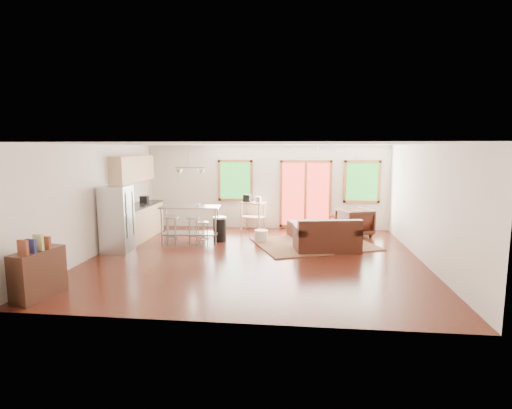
# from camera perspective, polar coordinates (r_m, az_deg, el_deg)

# --- Properties ---
(floor) EXTENTS (7.50, 7.00, 0.02)m
(floor) POSITION_cam_1_polar(r_m,az_deg,el_deg) (9.31, -0.20, -7.65)
(floor) COLOR #35130C
(floor) RESTS_ON ground
(ceiling) EXTENTS (7.50, 7.00, 0.02)m
(ceiling) POSITION_cam_1_polar(r_m,az_deg,el_deg) (8.97, -0.21, 8.69)
(ceiling) COLOR white
(ceiling) RESTS_ON ground
(back_wall) EXTENTS (7.50, 0.02, 2.60)m
(back_wall) POSITION_cam_1_polar(r_m,az_deg,el_deg) (12.52, 1.60, 2.51)
(back_wall) COLOR silver
(back_wall) RESTS_ON ground
(left_wall) EXTENTS (0.02, 7.00, 2.60)m
(left_wall) POSITION_cam_1_polar(r_m,az_deg,el_deg) (10.18, -21.75, 0.64)
(left_wall) COLOR silver
(left_wall) RESTS_ON ground
(right_wall) EXTENTS (0.02, 7.00, 2.60)m
(right_wall) POSITION_cam_1_polar(r_m,az_deg,el_deg) (9.40, 23.20, -0.00)
(right_wall) COLOR silver
(right_wall) RESTS_ON ground
(front_wall) EXTENTS (7.50, 0.02, 2.60)m
(front_wall) POSITION_cam_1_polar(r_m,az_deg,el_deg) (5.62, -4.23, -4.42)
(front_wall) COLOR silver
(front_wall) RESTS_ON ground
(window_left) EXTENTS (1.10, 0.05, 1.30)m
(window_left) POSITION_cam_1_polar(r_m,az_deg,el_deg) (12.57, -2.97, 3.44)
(window_left) COLOR #1E5B1D
(window_left) RESTS_ON back_wall
(french_doors) EXTENTS (1.60, 0.05, 2.10)m
(french_doors) POSITION_cam_1_polar(r_m,az_deg,el_deg) (12.45, 7.09, 1.49)
(french_doors) COLOR red
(french_doors) RESTS_ON back_wall
(window_right) EXTENTS (1.10, 0.05, 1.30)m
(window_right) POSITION_cam_1_polar(r_m,az_deg,el_deg) (12.55, 14.91, 3.17)
(window_right) COLOR #1E5B1D
(window_right) RESTS_ON back_wall
(rug) EXTENTS (3.55, 3.18, 0.03)m
(rug) POSITION_cam_1_polar(r_m,az_deg,el_deg) (10.67, 8.24, -5.57)
(rug) COLOR #52663B
(rug) RESTS_ON floor
(loveseat) EXTENTS (1.67, 1.13, 0.82)m
(loveseat) POSITION_cam_1_polar(r_m,az_deg,el_deg) (9.98, 10.10, -4.72)
(loveseat) COLOR black
(loveseat) RESTS_ON floor
(coffee_table) EXTENTS (1.12, 0.78, 0.41)m
(coffee_table) POSITION_cam_1_polar(r_m,az_deg,el_deg) (11.03, 9.55, -3.33)
(coffee_table) COLOR #351C12
(coffee_table) RESTS_ON floor
(armchair) EXTENTS (1.10, 1.07, 0.88)m
(armchair) POSITION_cam_1_polar(r_m,az_deg,el_deg) (11.82, 13.85, -2.27)
(armchair) COLOR black
(armchair) RESTS_ON floor
(ottoman) EXTENTS (0.87, 0.87, 0.44)m
(ottoman) POSITION_cam_1_polar(r_m,az_deg,el_deg) (11.44, 6.56, -3.54)
(ottoman) COLOR black
(ottoman) RESTS_ON floor
(pouf) EXTENTS (0.40, 0.40, 0.32)m
(pouf) POSITION_cam_1_polar(r_m,az_deg,el_deg) (10.80, 0.74, -4.51)
(pouf) COLOR silver
(pouf) RESTS_ON floor
(vase) EXTENTS (0.22, 0.22, 0.35)m
(vase) POSITION_cam_1_polar(r_m,az_deg,el_deg) (11.06, 10.83, -2.42)
(vase) COLOR silver
(vase) RESTS_ON coffee_table
(cabinets) EXTENTS (0.64, 2.24, 2.30)m
(cabinets) POSITION_cam_1_polar(r_m,az_deg,el_deg) (11.63, -16.55, -0.10)
(cabinets) COLOR tan
(cabinets) RESTS_ON floor
(refrigerator) EXTENTS (0.68, 0.64, 1.61)m
(refrigerator) POSITION_cam_1_polar(r_m,az_deg,el_deg) (10.16, -19.23, -2.05)
(refrigerator) COLOR #B7BABC
(refrigerator) RESTS_ON floor
(island) EXTENTS (1.60, 0.73, 0.99)m
(island) POSITION_cam_1_polar(r_m,az_deg,el_deg) (10.74, -9.38, -1.87)
(island) COLOR #B7BABC
(island) RESTS_ON floor
(cup) EXTENTS (0.14, 0.11, 0.13)m
(cup) POSITION_cam_1_polar(r_m,az_deg,el_deg) (10.74, -8.32, -0.04)
(cup) COLOR white
(cup) RESTS_ON island
(bar_stool_a) EXTENTS (0.42, 0.42, 0.75)m
(bar_stool_a) POSITION_cam_1_polar(r_m,az_deg,el_deg) (10.61, -11.97, -2.72)
(bar_stool_a) COLOR #B7BABC
(bar_stool_a) RESTS_ON floor
(bar_stool_b) EXTENTS (0.42, 0.42, 0.71)m
(bar_stool_b) POSITION_cam_1_polar(r_m,az_deg,el_deg) (10.69, -9.01, -2.75)
(bar_stool_b) COLOR #B7BABC
(bar_stool_b) RESTS_ON floor
(bar_stool_c) EXTENTS (0.39, 0.39, 0.64)m
(bar_stool_c) POSITION_cam_1_polar(r_m,az_deg,el_deg) (10.34, -7.58, -3.36)
(bar_stool_c) COLOR #B7BABC
(bar_stool_c) RESTS_ON floor
(trash_can) EXTENTS (0.40, 0.40, 0.67)m
(trash_can) POSITION_cam_1_polar(r_m,az_deg,el_deg) (10.88, -5.21, -3.48)
(trash_can) COLOR black
(trash_can) RESTS_ON floor
(kitchen_cart) EXTENTS (0.83, 0.68, 1.09)m
(kitchen_cart) POSITION_cam_1_polar(r_m,az_deg,el_deg) (12.28, -0.54, -0.21)
(kitchen_cart) COLOR tan
(kitchen_cart) RESTS_ON floor
(bookshelf) EXTENTS (0.51, 0.97, 1.09)m
(bookshelf) POSITION_cam_1_polar(r_m,az_deg,el_deg) (7.74, -28.67, -8.58)
(bookshelf) COLOR #351C12
(bookshelf) RESTS_ON floor
(ceiling_flush) EXTENTS (0.35, 0.35, 0.12)m
(ceiling_flush) POSITION_cam_1_polar(r_m,az_deg,el_deg) (9.53, 9.91, 8.05)
(ceiling_flush) COLOR white
(ceiling_flush) RESTS_ON ceiling
(pendant_light) EXTENTS (0.80, 0.18, 0.79)m
(pendant_light) POSITION_cam_1_polar(r_m,az_deg,el_deg) (10.82, -9.38, 4.70)
(pendant_light) COLOR gray
(pendant_light) RESTS_ON ceiling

